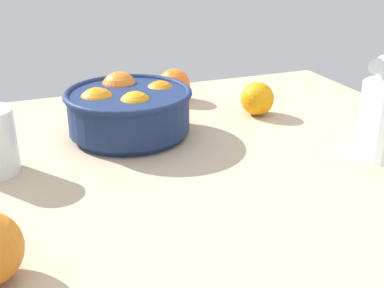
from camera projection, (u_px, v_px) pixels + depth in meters
ground_plane at (183, 171)px, 86.91cm from camera, size 111.47×92.40×3.00cm
fruit_bowl at (128, 109)px, 96.55cm from camera, size 24.72×24.72×10.86cm
loose_orange_1 at (257, 99)px, 107.74cm from camera, size 7.25×7.25×7.25cm
loose_orange_3 at (174, 85)px, 116.90cm from camera, size 7.62×7.62×7.62cm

